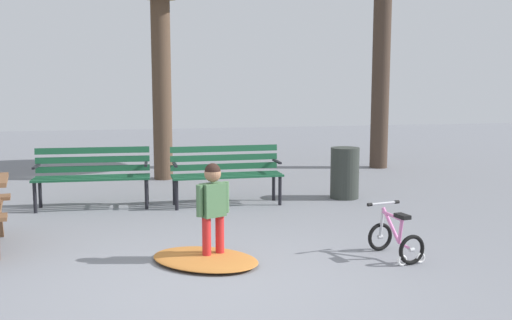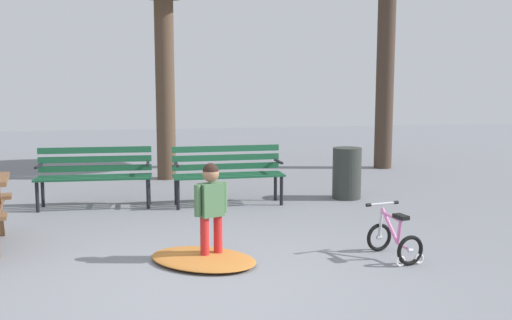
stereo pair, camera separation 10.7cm
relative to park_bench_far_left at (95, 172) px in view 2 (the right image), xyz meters
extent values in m
plane|color=slate|center=(1.11, -3.59, -0.51)|extent=(36.00, 36.00, 0.00)
cube|color=#195133|center=(0.00, 0.09, -0.07)|extent=(1.60, 0.15, 0.03)
cube|color=#195133|center=(0.00, -0.03, -0.07)|extent=(1.60, 0.15, 0.03)
cube|color=#195133|center=(-0.01, -0.15, -0.07)|extent=(1.60, 0.15, 0.03)
cube|color=#195133|center=(-0.01, -0.27, -0.07)|extent=(1.60, 0.15, 0.03)
cube|color=#195133|center=(0.01, 0.13, 0.03)|extent=(1.60, 0.12, 0.09)
cube|color=#195133|center=(0.01, 0.13, 0.16)|extent=(1.60, 0.12, 0.09)
cube|color=#195133|center=(0.01, 0.13, 0.30)|extent=(1.60, 0.12, 0.09)
cylinder|color=black|center=(0.74, -0.29, -0.29)|extent=(0.05, 0.05, 0.44)
cylinder|color=black|center=(0.75, 0.07, -0.29)|extent=(0.05, 0.05, 0.44)
cube|color=black|center=(0.75, -0.11, 0.11)|extent=(0.06, 0.40, 0.03)
cylinder|color=black|center=(-0.76, -0.22, -0.29)|extent=(0.05, 0.05, 0.44)
cylinder|color=black|center=(-0.74, 0.14, -0.29)|extent=(0.05, 0.05, 0.44)
cube|color=black|center=(-0.75, -0.04, 0.11)|extent=(0.06, 0.40, 0.03)
cube|color=#195133|center=(1.89, -0.11, -0.07)|extent=(1.60, 0.08, 0.03)
cube|color=#195133|center=(1.89, -0.23, -0.07)|extent=(1.60, 0.08, 0.03)
cube|color=#195133|center=(1.90, -0.35, -0.07)|extent=(1.60, 0.08, 0.03)
cube|color=#195133|center=(1.90, -0.47, -0.07)|extent=(1.60, 0.08, 0.03)
cube|color=#195133|center=(1.89, -0.07, 0.03)|extent=(1.60, 0.06, 0.09)
cube|color=#195133|center=(1.89, -0.07, 0.16)|extent=(1.60, 0.06, 0.09)
cube|color=#195133|center=(1.89, -0.07, 0.30)|extent=(1.60, 0.06, 0.09)
cylinder|color=black|center=(2.65, -0.44, -0.29)|extent=(0.05, 0.05, 0.44)
cylinder|color=black|center=(2.64, -0.08, -0.29)|extent=(0.05, 0.05, 0.44)
cube|color=black|center=(2.65, -0.26, 0.11)|extent=(0.04, 0.40, 0.03)
cylinder|color=black|center=(1.15, -0.45, -0.29)|extent=(0.05, 0.05, 0.44)
cylinder|color=black|center=(1.14, -0.09, -0.29)|extent=(0.05, 0.05, 0.44)
cube|color=black|center=(1.15, -0.27, 0.11)|extent=(0.04, 0.40, 0.03)
cylinder|color=red|center=(1.38, -2.83, -0.28)|extent=(0.09, 0.09, 0.45)
cube|color=black|center=(1.38, -2.83, -0.48)|extent=(0.15, 0.18, 0.06)
cylinder|color=red|center=(1.24, -2.89, -0.28)|extent=(0.09, 0.09, 0.45)
cube|color=black|center=(1.24, -2.89, -0.48)|extent=(0.15, 0.18, 0.06)
cube|color=#477047|center=(1.31, -2.86, 0.11)|extent=(0.27, 0.22, 0.33)
sphere|color=#996B4C|center=(1.31, -2.86, 0.37)|extent=(0.17, 0.17, 0.17)
sphere|color=black|center=(1.31, -2.86, 0.40)|extent=(0.16, 0.16, 0.16)
cylinder|color=#477047|center=(1.45, -2.79, 0.12)|extent=(0.07, 0.07, 0.31)
cylinder|color=#477047|center=(1.17, -2.92, 0.12)|extent=(0.07, 0.07, 0.31)
torus|color=black|center=(3.09, -2.91, -0.36)|extent=(0.30, 0.10, 0.30)
cylinder|color=silver|center=(3.09, -2.91, -0.36)|extent=(0.06, 0.05, 0.04)
torus|color=black|center=(3.19, -3.42, -0.36)|extent=(0.30, 0.10, 0.30)
cylinder|color=silver|center=(3.19, -3.42, -0.36)|extent=(0.06, 0.05, 0.04)
torus|color=white|center=(3.08, -3.44, -0.46)|extent=(0.11, 0.04, 0.11)
torus|color=white|center=(3.29, -3.40, -0.46)|extent=(0.11, 0.04, 0.11)
cylinder|color=pink|center=(3.12, -3.08, -0.19)|extent=(0.09, 0.31, 0.32)
cylinder|color=pink|center=(3.15, -3.24, -0.21)|extent=(0.05, 0.08, 0.27)
cylinder|color=pink|center=(3.17, -3.32, -0.35)|extent=(0.07, 0.20, 0.05)
cylinder|color=silver|center=(3.09, -2.93, -0.20)|extent=(0.04, 0.08, 0.32)
cylinder|color=pink|center=(3.13, -3.10, -0.09)|extent=(0.09, 0.32, 0.05)
cube|color=black|center=(3.16, -3.26, -0.06)|extent=(0.12, 0.18, 0.04)
cylinder|color=silver|center=(3.10, -2.95, 0.01)|extent=(0.34, 0.09, 0.02)
cylinder|color=black|center=(2.93, -2.98, 0.01)|extent=(0.06, 0.04, 0.04)
cylinder|color=black|center=(3.26, -2.91, 0.01)|extent=(0.06, 0.04, 0.04)
ellipsoid|color=#B26B2D|center=(1.22, -2.91, -0.48)|extent=(1.37, 1.33, 0.07)
cylinder|color=#2D332D|center=(3.76, -0.15, -0.12)|extent=(0.44, 0.44, 0.79)
cylinder|color=brown|center=(1.13, 2.30, 1.21)|extent=(0.35, 0.35, 3.44)
cylinder|color=#423328|center=(5.66, 2.79, 1.68)|extent=(0.37, 0.37, 4.38)
camera|label=1|loc=(0.52, -8.40, 1.25)|focal=40.30mm
camera|label=2|loc=(0.62, -8.42, 1.25)|focal=40.30mm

